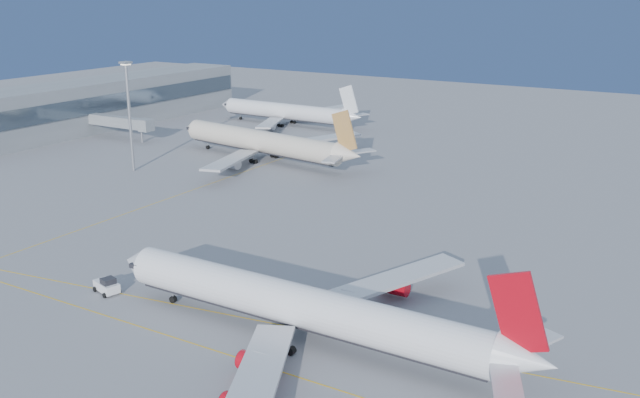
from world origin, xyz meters
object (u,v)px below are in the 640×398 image
(airliner_virgin, at_px, (306,308))
(light_mast, at_px, (129,107))
(airliner_etihad, at_px, (265,142))
(pushback_tug, at_px, (107,286))
(airliner_third, at_px, (288,112))

(airliner_virgin, height_order, light_mast, light_mast)
(airliner_etihad, distance_m, light_mast, 34.72)
(airliner_virgin, distance_m, pushback_tug, 33.15)
(light_mast, bearing_deg, airliner_virgin, -32.52)
(airliner_virgin, height_order, airliner_third, airliner_virgin)
(airliner_virgin, xyz_separation_m, airliner_third, (-83.47, 122.20, -0.14))
(airliner_etihad, xyz_separation_m, pushback_tug, (28.22, -80.00, -3.75))
(airliner_virgin, relative_size, airliner_third, 1.13)
(airliner_etihad, distance_m, airliner_third, 49.74)
(airliner_etihad, xyz_separation_m, airliner_third, (-22.35, 44.44, -0.42))
(airliner_virgin, xyz_separation_m, light_mast, (-82.66, 52.71, 10.94))
(pushback_tug, distance_m, light_mast, 75.52)
(airliner_etihad, height_order, airliner_third, airliner_etihad)
(light_mast, bearing_deg, airliner_third, 90.66)
(airliner_etihad, xyz_separation_m, light_mast, (-21.55, -25.05, 10.66))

